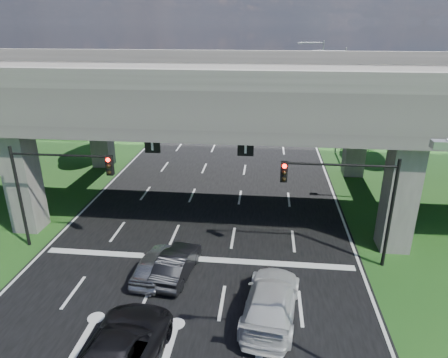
% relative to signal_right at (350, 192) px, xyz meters
% --- Properties ---
extents(ground, '(160.00, 160.00, 0.00)m').
position_rel_signal_right_xyz_m(ground, '(-7.82, -3.94, -4.19)').
color(ground, '#1A4416').
rests_on(ground, ground).
extents(road, '(18.00, 120.00, 0.03)m').
position_rel_signal_right_xyz_m(road, '(-7.82, 6.06, -4.17)').
color(road, black).
rests_on(road, ground).
extents(overpass, '(80.00, 15.00, 10.00)m').
position_rel_signal_right_xyz_m(overpass, '(-7.82, 8.06, 3.73)').
color(overpass, '#3E3B38').
rests_on(overpass, ground).
extents(warehouse, '(20.00, 10.00, 4.00)m').
position_rel_signal_right_xyz_m(warehouse, '(-33.82, 31.06, -2.19)').
color(warehouse, '#9E9E99').
rests_on(warehouse, ground).
extents(signal_right, '(5.76, 0.54, 6.00)m').
position_rel_signal_right_xyz_m(signal_right, '(0.00, 0.00, 0.00)').
color(signal_right, black).
rests_on(signal_right, ground).
extents(signal_left, '(5.76, 0.54, 6.00)m').
position_rel_signal_right_xyz_m(signal_left, '(-15.65, 0.00, 0.00)').
color(signal_left, black).
rests_on(signal_left, ground).
extents(streetlight_far, '(3.38, 0.25, 10.00)m').
position_rel_signal_right_xyz_m(streetlight_far, '(2.27, 20.06, 1.66)').
color(streetlight_far, gray).
rests_on(streetlight_far, ground).
extents(streetlight_beyond, '(3.38, 0.25, 10.00)m').
position_rel_signal_right_xyz_m(streetlight_beyond, '(2.27, 36.06, 1.66)').
color(streetlight_beyond, gray).
rests_on(streetlight_beyond, ground).
extents(tree_left_near, '(4.50, 4.50, 7.80)m').
position_rel_signal_right_xyz_m(tree_left_near, '(-21.78, 22.06, 0.63)').
color(tree_left_near, black).
rests_on(tree_left_near, ground).
extents(tree_left_mid, '(3.91, 3.90, 6.76)m').
position_rel_signal_right_xyz_m(tree_left_mid, '(-24.78, 30.06, -0.01)').
color(tree_left_mid, black).
rests_on(tree_left_mid, ground).
extents(tree_left_far, '(4.80, 4.80, 8.32)m').
position_rel_signal_right_xyz_m(tree_left_far, '(-20.78, 38.06, 0.95)').
color(tree_left_far, black).
rests_on(tree_left_far, ground).
extents(tree_right_near, '(4.20, 4.20, 7.28)m').
position_rel_signal_right_xyz_m(tree_right_near, '(5.22, 24.06, 0.31)').
color(tree_right_near, black).
rests_on(tree_right_near, ground).
extents(tree_right_mid, '(3.91, 3.90, 6.76)m').
position_rel_signal_right_xyz_m(tree_right_mid, '(8.22, 32.06, -0.01)').
color(tree_right_mid, black).
rests_on(tree_right_mid, ground).
extents(tree_right_far, '(4.50, 4.50, 7.80)m').
position_rel_signal_right_xyz_m(tree_right_far, '(4.22, 40.06, 0.63)').
color(tree_right_far, black).
rests_on(tree_right_far, ground).
extents(car_silver, '(1.95, 4.11, 1.36)m').
position_rel_signal_right_xyz_m(car_silver, '(-9.62, -2.14, -3.48)').
color(car_silver, '#A2A3A9').
rests_on(car_silver, road).
extents(car_dark, '(1.94, 4.31, 1.37)m').
position_rel_signal_right_xyz_m(car_dark, '(-8.55, -2.04, -3.47)').
color(car_dark, black).
rests_on(car_dark, road).
extents(car_white, '(2.93, 5.72, 1.59)m').
position_rel_signal_right_xyz_m(car_white, '(-3.80, -4.59, -3.36)').
color(car_white, silver).
rests_on(car_white, road).
extents(car_trailing, '(3.30, 6.08, 1.62)m').
position_rel_signal_right_xyz_m(car_trailing, '(-9.36, -8.09, -3.35)').
color(car_trailing, black).
rests_on(car_trailing, road).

